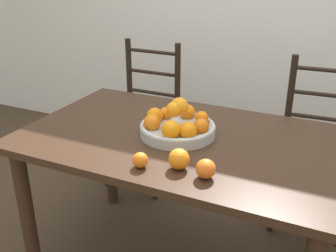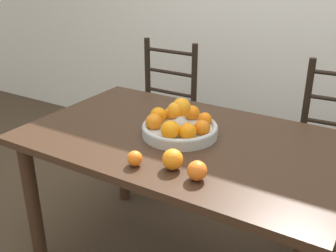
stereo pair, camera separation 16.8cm
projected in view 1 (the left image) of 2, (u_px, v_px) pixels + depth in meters
dining_table at (181, 157)px, 1.83m from camera, size 1.45×0.89×0.76m
fruit_bowl at (177, 125)px, 1.77m from camera, size 0.34×0.34×0.18m
orange_loose_0 at (179, 159)px, 1.49m from camera, size 0.08×0.08×0.08m
orange_loose_1 at (206, 169)px, 1.43m from camera, size 0.07×0.07×0.07m
orange_loose_2 at (140, 160)px, 1.51m from camera, size 0.06×0.06×0.06m
chair_left at (144, 118)px, 2.74m from camera, size 0.42×0.40×0.98m
chair_right at (316, 149)px, 2.29m from camera, size 0.44×0.43×0.98m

